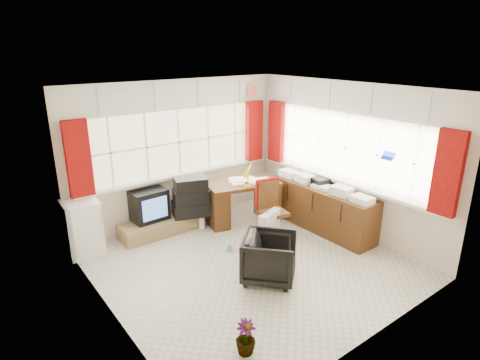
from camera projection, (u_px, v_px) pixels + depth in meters
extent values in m
plane|color=beige|center=(250.00, 264.00, 5.84)|extent=(4.00, 4.00, 0.00)
plane|color=beige|center=(179.00, 153.00, 6.95)|extent=(4.00, 0.00, 4.00)
plane|color=beige|center=(378.00, 236.00, 3.93)|extent=(4.00, 0.00, 4.00)
plane|color=beige|center=(105.00, 220.00, 4.29)|extent=(0.00, 4.00, 4.00)
plane|color=beige|center=(346.00, 159.00, 6.58)|extent=(0.00, 4.00, 4.00)
plane|color=white|center=(252.00, 89.00, 5.04)|extent=(4.00, 4.00, 0.00)
plane|color=#EEE8BC|center=(179.00, 142.00, 6.87)|extent=(3.60, 0.00, 3.60)
cube|color=white|center=(182.00, 175.00, 7.02)|extent=(3.70, 0.12, 0.05)
cube|color=white|center=(110.00, 153.00, 6.17)|extent=(0.03, 0.02, 1.10)
cube|color=white|center=(147.00, 147.00, 6.52)|extent=(0.03, 0.02, 1.10)
cube|color=white|center=(179.00, 142.00, 6.86)|extent=(0.03, 0.02, 1.10)
cube|color=white|center=(209.00, 138.00, 7.20)|extent=(0.03, 0.02, 1.10)
cube|color=white|center=(235.00, 133.00, 7.55)|extent=(0.03, 0.02, 1.10)
plane|color=#EEE8BC|center=(346.00, 147.00, 6.51)|extent=(0.00, 3.60, 3.60)
cube|color=white|center=(341.00, 182.00, 6.67)|extent=(0.12, 3.70, 0.05)
cube|color=white|center=(415.00, 164.00, 5.59)|extent=(0.02, 0.03, 1.10)
cube|color=white|center=(377.00, 155.00, 6.05)|extent=(0.02, 0.03, 1.10)
cube|color=white|center=(346.00, 148.00, 6.50)|extent=(0.02, 0.03, 1.10)
cube|color=white|center=(318.00, 141.00, 6.95)|extent=(0.02, 0.03, 1.10)
cube|color=white|center=(294.00, 135.00, 7.41)|extent=(0.02, 0.03, 1.10)
cube|color=#900E07|center=(78.00, 159.00, 5.83)|extent=(0.35, 0.10, 1.15)
cube|color=#900E07|center=(254.00, 131.00, 7.72)|extent=(0.35, 0.10, 1.15)
cube|color=#900E07|center=(276.00, 132.00, 7.67)|extent=(0.10, 0.35, 1.15)
cube|color=#900E07|center=(448.00, 173.00, 5.17)|extent=(0.10, 0.35, 1.15)
cube|color=beige|center=(177.00, 95.00, 6.60)|extent=(3.95, 0.08, 0.48)
cube|color=beige|center=(350.00, 98.00, 6.24)|extent=(0.08, 3.95, 0.48)
cube|color=#553014|center=(243.00, 184.00, 7.05)|extent=(1.39, 0.92, 0.06)
cube|color=#553014|center=(217.00, 208.00, 6.99)|extent=(0.43, 0.62, 0.67)
cube|color=#553014|center=(267.00, 200.00, 7.35)|extent=(0.43, 0.62, 0.67)
cube|color=white|center=(243.00, 182.00, 7.04)|extent=(0.28, 0.34, 0.02)
cube|color=white|center=(243.00, 182.00, 7.04)|extent=(0.28, 0.34, 0.02)
cube|color=white|center=(243.00, 182.00, 7.04)|extent=(0.28, 0.34, 0.02)
cube|color=white|center=(243.00, 181.00, 7.04)|extent=(0.28, 0.34, 0.02)
cube|color=white|center=(243.00, 181.00, 7.04)|extent=(0.28, 0.34, 0.02)
cube|color=white|center=(243.00, 181.00, 7.04)|extent=(0.28, 0.34, 0.02)
cylinder|color=#DAB509|center=(248.00, 186.00, 6.85)|extent=(0.09, 0.09, 0.02)
cylinder|color=#DAB509|center=(248.00, 176.00, 6.80)|extent=(0.02, 0.02, 0.35)
cone|color=#DAB509|center=(248.00, 169.00, 6.75)|extent=(0.16, 0.15, 0.14)
cube|color=black|center=(272.00, 239.00, 6.56)|extent=(0.49, 0.49, 0.04)
cylinder|color=silver|center=(273.00, 227.00, 6.49)|extent=(0.06, 0.06, 0.48)
cube|color=#553014|center=(273.00, 213.00, 6.41)|extent=(0.47, 0.46, 0.06)
cube|color=#553014|center=(267.00, 194.00, 6.50)|extent=(0.37, 0.12, 0.46)
cube|color=#900E07|center=(267.00, 193.00, 6.49)|extent=(0.41, 0.13, 0.48)
imported|color=black|center=(269.00, 258.00, 5.38)|extent=(0.98, 0.98, 0.64)
cube|color=white|center=(270.00, 245.00, 6.32)|extent=(0.44, 0.28, 0.08)
cube|color=white|center=(264.00, 231.00, 6.08)|extent=(0.06, 0.12, 0.53)
cube|color=white|center=(266.00, 230.00, 6.13)|extent=(0.06, 0.12, 0.53)
cube|color=white|center=(268.00, 229.00, 6.18)|extent=(0.06, 0.12, 0.53)
cube|color=white|center=(270.00, 227.00, 6.22)|extent=(0.06, 0.12, 0.53)
cube|color=white|center=(272.00, 226.00, 6.27)|extent=(0.06, 0.12, 0.53)
cube|color=white|center=(274.00, 224.00, 6.32)|extent=(0.06, 0.12, 0.53)
cube|color=white|center=(276.00, 223.00, 6.37)|extent=(0.06, 0.12, 0.53)
cube|color=#553014|center=(322.00, 208.00, 6.86)|extent=(0.50, 2.00, 0.75)
cube|color=white|center=(362.00, 199.00, 6.10)|extent=(0.24, 0.32, 0.10)
cube|color=white|center=(341.00, 192.00, 6.40)|extent=(0.24, 0.32, 0.10)
cube|color=white|center=(322.00, 185.00, 6.70)|extent=(0.24, 0.32, 0.10)
cube|color=white|center=(305.00, 179.00, 7.01)|extent=(0.24, 0.32, 0.10)
cube|color=white|center=(289.00, 174.00, 7.31)|extent=(0.24, 0.32, 0.10)
cube|color=black|center=(319.00, 181.00, 6.90)|extent=(0.37, 0.44, 0.13)
cube|color=olive|center=(161.00, 226.00, 6.78)|extent=(1.40, 0.50, 0.25)
cube|color=black|center=(147.00, 204.00, 6.69)|extent=(0.60, 0.55, 0.52)
cube|color=#507AE3|center=(155.00, 209.00, 6.49)|extent=(0.44, 0.04, 0.35)
cube|color=black|center=(192.00, 208.00, 6.89)|extent=(0.73, 0.59, 0.23)
cube|color=black|center=(191.00, 196.00, 6.82)|extent=(0.68, 0.55, 0.22)
cube|color=black|center=(191.00, 184.00, 6.75)|extent=(0.62, 0.51, 0.21)
cube|color=white|center=(82.00, 227.00, 6.03)|extent=(0.52, 0.52, 0.85)
cube|color=silver|center=(102.00, 222.00, 5.92)|extent=(0.02, 0.02, 0.45)
imported|color=white|center=(202.00, 221.00, 6.92)|extent=(0.13, 0.14, 0.29)
imported|color=#95DED7|center=(228.00, 246.00, 6.18)|extent=(0.10, 0.10, 0.18)
imported|color=black|center=(245.00, 338.00, 4.10)|extent=(0.22, 0.22, 0.38)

